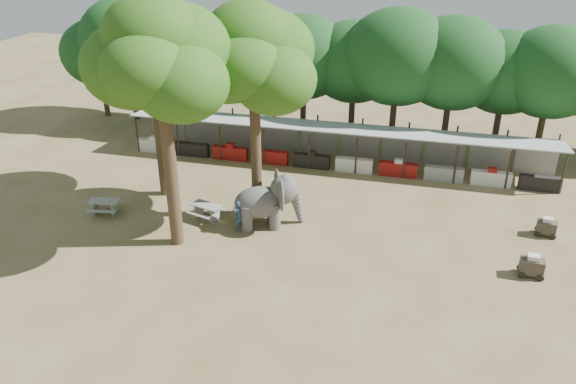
% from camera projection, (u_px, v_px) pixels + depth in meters
% --- Properties ---
extents(ground, '(100.00, 100.00, 0.00)m').
position_uv_depth(ground, '(283.00, 281.00, 25.34)').
color(ground, brown).
rests_on(ground, ground).
extents(vendor_stalls, '(28.00, 2.99, 2.80)m').
position_uv_depth(vendor_stalls, '(335.00, 147.00, 36.86)').
color(vendor_stalls, '#9C9FA4').
rests_on(vendor_stalls, ground).
extents(yard_tree_left, '(7.10, 6.90, 11.02)m').
position_uv_depth(yard_tree_left, '(151.00, 54.00, 29.97)').
color(yard_tree_left, '#332316').
rests_on(yard_tree_left, ground).
extents(yard_tree_center, '(7.10, 6.90, 12.04)m').
position_uv_depth(yard_tree_center, '(159.00, 59.00, 24.52)').
color(yard_tree_center, '#332316').
rests_on(yard_tree_center, ground).
extents(yard_tree_back, '(7.10, 6.90, 11.36)m').
position_uv_depth(yard_tree_back, '(252.00, 58.00, 27.64)').
color(yard_tree_back, '#332316').
rests_on(yard_tree_back, ground).
extents(backdrop_trees, '(46.46, 5.95, 8.33)m').
position_uv_depth(backdrop_trees, '(350.00, 64.00, 39.44)').
color(backdrop_trees, '#332316').
rests_on(backdrop_trees, ground).
extents(elephant, '(3.85, 3.02, 2.88)m').
position_uv_depth(elephant, '(268.00, 201.00, 29.36)').
color(elephant, '#474444').
rests_on(elephant, ground).
extents(handler, '(0.70, 0.75, 1.73)m').
position_uv_depth(handler, '(239.00, 217.00, 29.01)').
color(handler, '#26384C').
rests_on(handler, ground).
extents(picnic_table_near, '(1.84, 1.71, 0.81)m').
position_uv_depth(picnic_table_near, '(104.00, 205.00, 30.90)').
color(picnic_table_near, gray).
rests_on(picnic_table_near, ground).
extents(picnic_table_far, '(2.02, 1.91, 0.83)m').
position_uv_depth(picnic_table_far, '(207.00, 209.00, 30.40)').
color(picnic_table_far, gray).
rests_on(picnic_table_far, ground).
extents(cart_front, '(1.17, 0.80, 1.11)m').
position_uv_depth(cart_front, '(532.00, 266.00, 25.50)').
color(cart_front, '#322921').
rests_on(cart_front, ground).
extents(cart_back, '(1.14, 0.83, 1.02)m').
position_uv_depth(cart_back, '(546.00, 227.00, 28.79)').
color(cart_back, '#322921').
rests_on(cart_back, ground).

